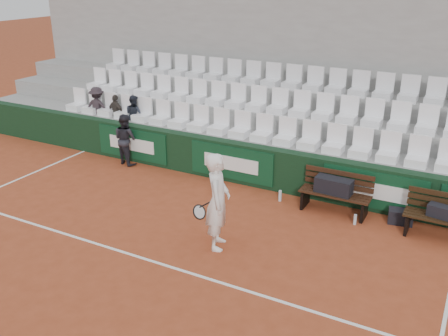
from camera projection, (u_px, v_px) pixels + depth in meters
ground at (144, 259)px, 9.04m from camera, size 80.00×80.00×0.00m
court_baseline at (144, 259)px, 9.04m from camera, size 18.00×0.06×0.01m
back_barrier at (244, 164)px, 12.10m from camera, size 18.00×0.34×1.00m
grandstand_tier_front at (253, 155)px, 12.65m from camera, size 18.00×0.95×1.00m
grandstand_tier_mid at (268, 136)px, 13.34m from camera, size 18.00×0.95×1.45m
grandstand_tier_back at (282, 120)px, 14.04m from camera, size 18.00×0.95×1.90m
grandstand_rear_wall at (292, 72)px, 14.08m from camera, size 18.00×0.30×4.40m
seat_row_front at (250, 126)px, 12.20m from camera, size 11.90×0.44×0.63m
seat_row_mid at (266, 100)px, 12.81m from camera, size 11.90×0.44×0.63m
seat_row_back at (281, 76)px, 13.42m from camera, size 11.90×0.44×0.63m
bench_left at (334, 203)px, 10.70m from camera, size 1.50×0.56×0.45m
bench_right at (443, 229)px, 9.63m from camera, size 1.50×0.56×0.45m
sports_bag_left at (334, 186)px, 10.57m from camera, size 0.80×0.38×0.33m
sports_bag_right at (442, 212)px, 9.54m from camera, size 0.55×0.33×0.24m
sports_bag_ground at (401, 217)px, 10.27m from camera, size 0.53×0.38×0.30m
water_bottle_near at (280, 196)px, 11.26m from camera, size 0.07×0.07×0.26m
water_bottle_far at (355, 220)px, 10.22m from camera, size 0.06×0.06×0.23m
tennis_player at (218, 201)px, 9.13m from camera, size 0.83×0.80×1.86m
ball_kid at (126, 139)px, 13.24m from camera, size 0.78×0.67×1.37m
spectator_a at (96, 92)px, 14.29m from camera, size 0.86×0.60×1.21m
spectator_b at (115, 98)px, 14.02m from camera, size 0.65×0.35×1.06m
spectator_c at (133, 99)px, 13.72m from camera, size 0.63×0.54×1.12m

